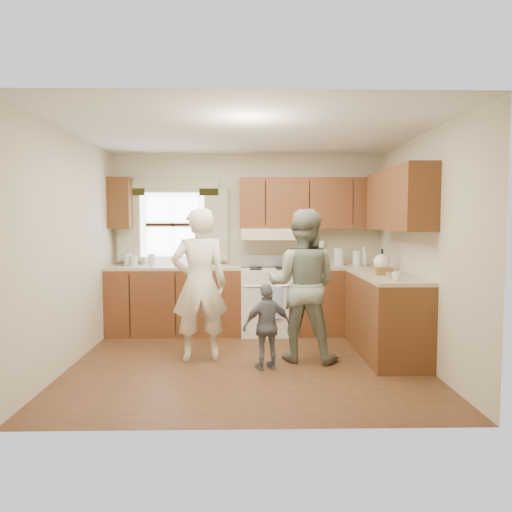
{
  "coord_description": "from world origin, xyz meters",
  "views": [
    {
      "loc": [
        -0.02,
        -5.38,
        1.57
      ],
      "look_at": [
        0.1,
        0.4,
        1.15
      ],
      "focal_mm": 35.0,
      "sensor_mm": 36.0,
      "label": 1
    }
  ],
  "objects_px": {
    "woman_left": "(199,284)",
    "child": "(267,326)",
    "stove": "(269,300)",
    "woman_right": "(302,285)"
  },
  "relations": [
    {
      "from": "woman_left",
      "to": "woman_right",
      "type": "relative_size",
      "value": 1.01
    },
    {
      "from": "stove",
      "to": "child",
      "type": "xyz_separation_m",
      "value": [
        -0.09,
        -1.66,
        -0.01
      ]
    },
    {
      "from": "woman_left",
      "to": "child",
      "type": "distance_m",
      "value": 0.92
    },
    {
      "from": "woman_left",
      "to": "stove",
      "type": "bearing_deg",
      "value": -132.76
    },
    {
      "from": "stove",
      "to": "child",
      "type": "relative_size",
      "value": 1.18
    },
    {
      "from": "stove",
      "to": "woman_right",
      "type": "distance_m",
      "value": 1.4
    },
    {
      "from": "woman_left",
      "to": "child",
      "type": "relative_size",
      "value": 1.88
    },
    {
      "from": "woman_left",
      "to": "child",
      "type": "height_order",
      "value": "woman_left"
    },
    {
      "from": "woman_right",
      "to": "child",
      "type": "relative_size",
      "value": 1.86
    },
    {
      "from": "stove",
      "to": "woman_right",
      "type": "bearing_deg",
      "value": -76.69
    }
  ]
}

